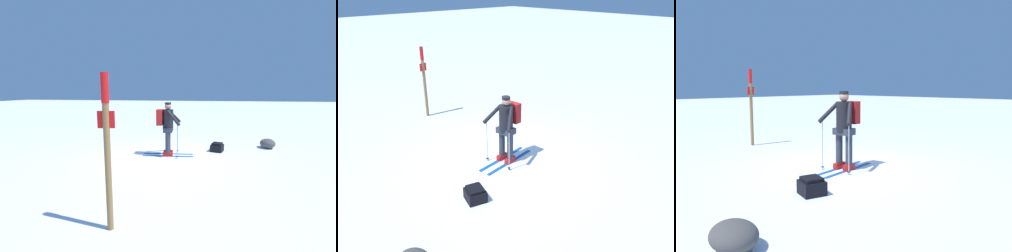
# 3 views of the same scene
# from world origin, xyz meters

# --- Properties ---
(ground_plane) EXTENTS (80.00, 80.00, 0.00)m
(ground_plane) POSITION_xyz_m (0.00, 0.00, 0.00)
(ground_plane) COLOR white
(skier) EXTENTS (0.89, 1.62, 1.69)m
(skier) POSITION_xyz_m (0.19, -0.06, 0.98)
(skier) COLOR #144C9E
(skier) RESTS_ON ground_plane
(dropped_backpack) EXTENTS (0.51, 0.49, 0.30)m
(dropped_backpack) POSITION_xyz_m (0.93, -1.67, 0.14)
(dropped_backpack) COLOR black
(dropped_backpack) RESTS_ON ground_plane
(trail_marker) EXTENTS (0.11, 0.24, 2.29)m
(trail_marker) POSITION_xyz_m (-3.80, 0.09, 1.34)
(trail_marker) COLOR olive
(trail_marker) RESTS_ON ground_plane
(rock_boulder) EXTENTS (0.61, 0.52, 0.33)m
(rock_boulder) POSITION_xyz_m (1.70, -3.49, 0.17)
(rock_boulder) COLOR #474442
(rock_boulder) RESTS_ON ground_plane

